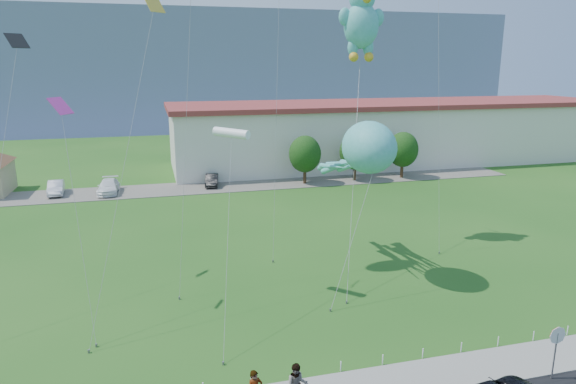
% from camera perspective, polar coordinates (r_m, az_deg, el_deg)
% --- Properties ---
extents(ground, '(160.00, 160.00, 0.00)m').
position_cam_1_polar(ground, '(24.73, 2.47, -18.01)').
color(ground, '#1F5016').
rests_on(ground, ground).
extents(parking_strip, '(70.00, 6.00, 0.06)m').
position_cam_1_polar(parking_strip, '(56.86, -8.12, 0.58)').
color(parking_strip, '#59544C').
rests_on(parking_strip, ground).
extents(hill_ridge, '(160.00, 50.00, 25.00)m').
position_cam_1_polar(hill_ridge, '(140.12, -12.72, 13.44)').
color(hill_ridge, slate).
rests_on(hill_ridge, ground).
extents(warehouse, '(61.00, 15.00, 8.20)m').
position_cam_1_polar(warehouse, '(72.26, 11.86, 6.58)').
color(warehouse, beige).
rests_on(warehouse, ground).
extents(stop_sign, '(0.80, 0.07, 2.50)m').
position_cam_1_polar(stop_sign, '(25.05, 27.70, -14.38)').
color(stop_sign, slate).
rests_on(stop_sign, ground).
extents(rope_fence, '(26.05, 0.05, 0.50)m').
position_cam_1_polar(rope_fence, '(23.55, 3.48, -19.10)').
color(rope_fence, white).
rests_on(rope_fence, ground).
extents(tree_near, '(3.60, 3.60, 5.47)m').
position_cam_1_polar(tree_near, '(57.23, 1.89, 4.23)').
color(tree_near, '#3F2B19').
rests_on(tree_near, ground).
extents(tree_mid, '(3.60, 3.60, 5.47)m').
position_cam_1_polar(tree_mid, '(59.23, 7.47, 4.45)').
color(tree_mid, '#3F2B19').
rests_on(tree_mid, ground).
extents(tree_far, '(3.60, 3.60, 5.47)m').
position_cam_1_polar(tree_far, '(61.75, 12.65, 4.62)').
color(tree_far, '#3F2B19').
rests_on(tree_far, ground).
extents(parked_car_silver, '(1.83, 4.31, 1.38)m').
position_cam_1_polar(parked_car_silver, '(57.97, -24.39, 0.44)').
color(parked_car_silver, silver).
rests_on(parked_car_silver, parking_strip).
extents(parked_car_white, '(2.14, 4.88, 1.40)m').
position_cam_1_polar(parked_car_white, '(56.46, -19.33, 0.58)').
color(parked_car_white, white).
rests_on(parked_car_white, parking_strip).
extents(parked_car_black, '(1.93, 4.03, 1.28)m').
position_cam_1_polar(parked_car_black, '(57.19, -8.46, 1.33)').
color(parked_car_black, black).
rests_on(parked_car_black, parking_strip).
extents(octopus_kite, '(5.01, 9.44, 9.92)m').
position_cam_1_polar(octopus_kite, '(31.44, 8.24, 4.15)').
color(octopus_kite, teal).
rests_on(octopus_kite, ground).
extents(teddy_bear_kite, '(6.44, 11.53, 18.68)m').
position_cam_1_polar(teddy_bear_kite, '(38.24, 8.17, 18.42)').
color(teddy_bear_kite, teal).
rests_on(teddy_bear_kite, ground).
extents(small_kite_white, '(2.04, 8.43, 9.90)m').
position_cam_1_polar(small_kite_white, '(28.25, -6.33, 6.35)').
color(small_kite_white, white).
rests_on(small_kite_white, ground).
extents(small_kite_pink, '(1.89, 5.49, 11.49)m').
position_cam_1_polar(small_kite_pink, '(28.34, -23.60, 6.19)').
color(small_kite_pink, '#CD2D97').
rests_on(small_kite_pink, ground).
extents(small_kite_yellow, '(4.73, 7.36, 16.68)m').
position_cam_1_polar(small_kite_yellow, '(28.86, -15.53, 15.27)').
color(small_kite_yellow, gold).
rests_on(small_kite_yellow, ground).
extents(small_kite_black, '(2.29, 9.56, 14.84)m').
position_cam_1_polar(small_kite_black, '(33.17, -28.31, 11.28)').
color(small_kite_black, black).
rests_on(small_kite_black, ground).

